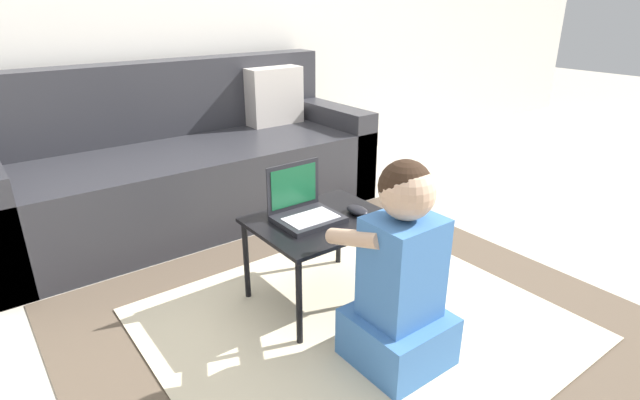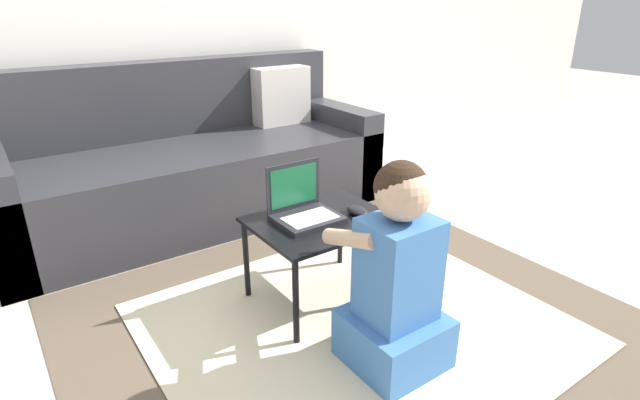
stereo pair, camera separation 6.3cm
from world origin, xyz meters
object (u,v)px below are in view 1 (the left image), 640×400
at_px(couch, 189,167).
at_px(laptop_desk, 322,228).
at_px(laptop, 305,211).
at_px(person_seated, 400,279).
at_px(computer_mouse, 357,210).

relative_size(couch, laptop_desk, 3.87).
height_order(couch, laptop_desk, couch).
relative_size(laptop_desk, laptop, 2.18).
xyz_separation_m(laptop, person_seated, (0.03, -0.51, -0.08)).
xyz_separation_m(couch, computer_mouse, (0.22, -1.23, 0.09)).
height_order(laptop, computer_mouse, laptop).
bearing_deg(person_seated, laptop, 93.33).
height_order(laptop, person_seated, person_seated).
bearing_deg(couch, laptop, -89.35).
bearing_deg(laptop, couch, 90.65).
height_order(laptop_desk, computer_mouse, computer_mouse).
bearing_deg(computer_mouse, person_seated, -112.42).
height_order(computer_mouse, person_seated, person_seated).
distance_m(laptop_desk, laptop, 0.10).
relative_size(laptop_desk, computer_mouse, 4.87).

